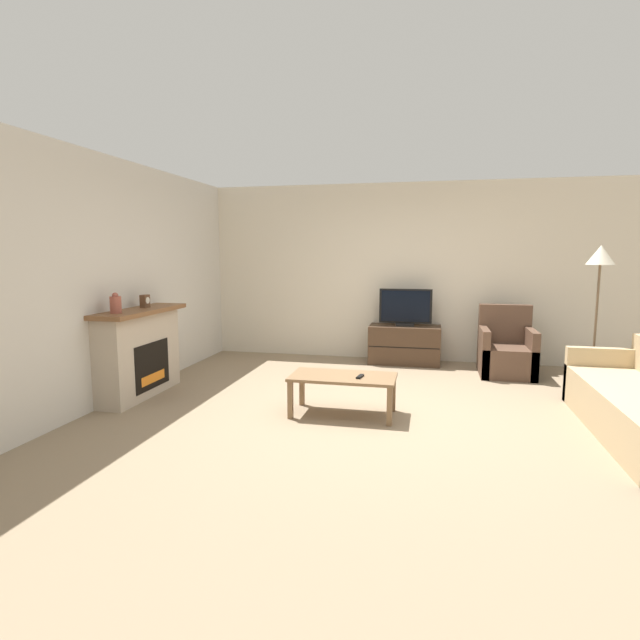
# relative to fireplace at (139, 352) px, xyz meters

# --- Properties ---
(ground_plane) EXTENTS (24.00, 24.00, 0.00)m
(ground_plane) POSITION_rel_fireplace_xyz_m (2.81, 0.03, -0.52)
(ground_plane) COLOR #89755B
(wall_back) EXTENTS (12.00, 0.06, 2.70)m
(wall_back) POSITION_rel_fireplace_xyz_m (2.81, 2.72, 0.83)
(wall_back) COLOR beige
(wall_back) RESTS_ON ground
(wall_left) EXTENTS (0.06, 12.00, 2.70)m
(wall_left) POSITION_rel_fireplace_xyz_m (-0.20, 0.03, 0.83)
(wall_left) COLOR beige
(wall_left) RESTS_ON ground
(fireplace) EXTENTS (0.44, 1.38, 1.02)m
(fireplace) POSITION_rel_fireplace_xyz_m (0.00, 0.00, 0.00)
(fireplace) COLOR #B7A893
(fireplace) RESTS_ON ground
(mantel_vase_left) EXTENTS (0.12, 0.12, 0.22)m
(mantel_vase_left) POSITION_rel_fireplace_xyz_m (0.02, -0.41, 0.60)
(mantel_vase_left) COLOR #994C3D
(mantel_vase_left) RESTS_ON fireplace
(mantel_clock) EXTENTS (0.08, 0.11, 0.15)m
(mantel_clock) POSITION_rel_fireplace_xyz_m (0.02, 0.14, 0.57)
(mantel_clock) COLOR brown
(mantel_clock) RESTS_ON fireplace
(tv_stand) EXTENTS (1.05, 0.50, 0.57)m
(tv_stand) POSITION_rel_fireplace_xyz_m (2.90, 2.40, -0.23)
(tv_stand) COLOR #422D1E
(tv_stand) RESTS_ON ground
(tv) EXTENTS (0.77, 0.18, 0.55)m
(tv) POSITION_rel_fireplace_xyz_m (2.90, 2.40, 0.31)
(tv) COLOR black
(tv) RESTS_ON tv_stand
(armchair) EXTENTS (0.70, 0.76, 0.94)m
(armchair) POSITION_rel_fireplace_xyz_m (4.29, 2.01, -0.22)
(armchair) COLOR brown
(armchair) RESTS_ON ground
(coffee_table) EXTENTS (1.07, 0.54, 0.41)m
(coffee_table) POSITION_rel_fireplace_xyz_m (2.42, -0.16, -0.16)
(coffee_table) COLOR brown
(coffee_table) RESTS_ON ground
(remote) EXTENTS (0.07, 0.15, 0.02)m
(remote) POSITION_rel_fireplace_xyz_m (2.60, -0.21, -0.10)
(remote) COLOR black
(remote) RESTS_ON coffee_table
(floor_lamp) EXTENTS (0.30, 0.30, 1.74)m
(floor_lamp) POSITION_rel_fireplace_xyz_m (5.12, 1.17, 0.97)
(floor_lamp) COLOR black
(floor_lamp) RESTS_ON ground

